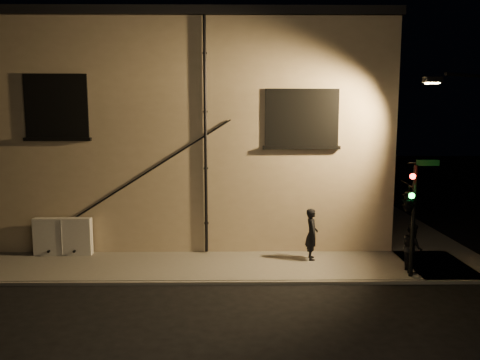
{
  "coord_description": "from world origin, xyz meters",
  "views": [
    {
      "loc": [
        -0.76,
        -13.61,
        5.07
      ],
      "look_at": [
        -0.59,
        1.8,
        2.94
      ],
      "focal_mm": 35.0,
      "sensor_mm": 36.0,
      "label": 1
    }
  ],
  "objects_px": {
    "traffic_signal": "(409,199)",
    "pedestrian_b": "(412,247)",
    "utility_cabinet": "(63,236)",
    "pedestrian_a": "(312,234)"
  },
  "relations": [
    {
      "from": "traffic_signal",
      "to": "pedestrian_b",
      "type": "bearing_deg",
      "value": 56.64
    },
    {
      "from": "traffic_signal",
      "to": "utility_cabinet",
      "type": "bearing_deg",
      "value": 167.56
    },
    {
      "from": "utility_cabinet",
      "to": "traffic_signal",
      "type": "height_order",
      "value": "traffic_signal"
    },
    {
      "from": "pedestrian_a",
      "to": "pedestrian_b",
      "type": "relative_size",
      "value": 1.15
    },
    {
      "from": "pedestrian_b",
      "to": "pedestrian_a",
      "type": "bearing_deg",
      "value": 69.17
    },
    {
      "from": "pedestrian_b",
      "to": "traffic_signal",
      "type": "height_order",
      "value": "traffic_signal"
    },
    {
      "from": "utility_cabinet",
      "to": "pedestrian_a",
      "type": "height_order",
      "value": "pedestrian_a"
    },
    {
      "from": "pedestrian_a",
      "to": "pedestrian_b",
      "type": "height_order",
      "value": "pedestrian_a"
    },
    {
      "from": "utility_cabinet",
      "to": "pedestrian_a",
      "type": "distance_m",
      "value": 8.82
    },
    {
      "from": "pedestrian_b",
      "to": "utility_cabinet",
      "type": "bearing_deg",
      "value": 82.76
    }
  ]
}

